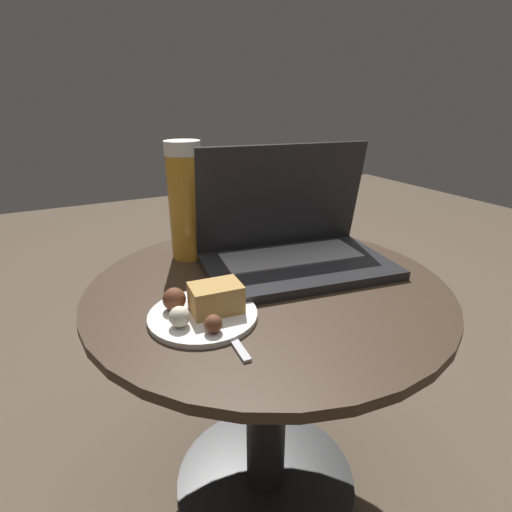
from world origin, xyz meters
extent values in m
plane|color=brown|center=(0.00, 0.00, 0.00)|extent=(6.00, 6.00, 0.00)
cylinder|color=black|center=(0.00, 0.00, 0.01)|extent=(0.42, 0.42, 0.01)
cylinder|color=black|center=(0.00, 0.00, 0.26)|extent=(0.09, 0.09, 0.50)
cylinder|color=#38281C|center=(0.00, 0.00, 0.52)|extent=(0.69, 0.69, 0.02)
cube|color=#232326|center=(0.08, 0.02, 0.54)|extent=(0.41, 0.29, 0.02)
cube|color=gray|center=(0.09, 0.06, 0.55)|extent=(0.31, 0.15, 0.00)
cube|color=#232326|center=(0.10, 0.12, 0.66)|extent=(0.38, 0.10, 0.23)
cube|color=#19234C|center=(0.10, 0.11, 0.66)|extent=(0.35, 0.09, 0.21)
cylinder|color=gold|center=(-0.09, 0.20, 0.64)|extent=(0.07, 0.07, 0.22)
cylinder|color=white|center=(-0.09, 0.20, 0.77)|extent=(0.07, 0.07, 0.03)
cylinder|color=white|center=(-0.16, -0.07, 0.54)|extent=(0.18, 0.18, 0.01)
cube|color=tan|center=(-0.13, -0.07, 0.56)|extent=(0.09, 0.06, 0.05)
sphere|color=brown|center=(-0.16, -0.13, 0.55)|extent=(0.03, 0.03, 0.03)
sphere|color=beige|center=(-0.20, -0.09, 0.56)|extent=(0.03, 0.03, 0.03)
sphere|color=brown|center=(-0.19, -0.04, 0.56)|extent=(0.04, 0.04, 0.04)
cube|color=silver|center=(-0.14, -0.15, 0.53)|extent=(0.02, 0.12, 0.00)
cube|color=silver|center=(-0.14, -0.06, 0.53)|extent=(0.03, 0.05, 0.00)
camera|label=1|loc=(-0.34, -0.61, 0.87)|focal=28.00mm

